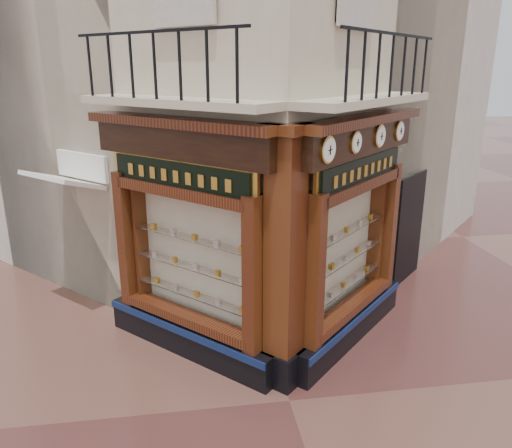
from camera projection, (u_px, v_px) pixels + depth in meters
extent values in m
plane|color=#4D2724|center=(289.00, 401.00, 7.34)|extent=(80.00, 80.00, 0.00)
cube|color=beige|center=(237.00, 7.00, 11.34)|extent=(11.31, 11.31, 12.00)
cube|color=beige|center=(136.00, 36.00, 13.47)|extent=(11.31, 11.31, 11.00)
cube|color=beige|center=(314.00, 37.00, 14.17)|extent=(11.31, 11.31, 11.00)
cube|color=black|center=(188.00, 338.00, 8.50)|extent=(2.72, 2.72, 0.55)
cube|color=#0E1D46|center=(180.00, 331.00, 8.29)|extent=(2.50, 2.50, 0.12)
cube|color=#351009|center=(254.00, 277.00, 7.26)|extent=(0.37, 0.37, 2.45)
cube|color=#351009|center=(127.00, 239.00, 8.84)|extent=(0.37, 0.37, 2.45)
cube|color=#FFF1C1|center=(198.00, 252.00, 8.31)|extent=(1.80, 1.80, 2.10)
cube|color=black|center=(180.00, 143.00, 7.52)|extent=(2.69, 2.69, 0.50)
cube|color=#351009|center=(176.00, 122.00, 7.37)|extent=(2.86, 2.86, 0.14)
cube|color=black|center=(350.00, 326.00, 8.91)|extent=(2.72, 2.72, 0.55)
cube|color=#0E1D46|center=(360.00, 318.00, 8.74)|extent=(2.50, 2.50, 0.12)
cube|color=#351009|center=(313.00, 273.00, 7.38)|extent=(0.37, 0.37, 2.45)
cube|color=#351009|center=(387.00, 227.00, 9.53)|extent=(0.37, 0.37, 2.45)
cube|color=#FFF1C1|center=(337.00, 244.00, 8.65)|extent=(1.80, 1.80, 2.10)
cube|color=black|center=(361.00, 139.00, 7.92)|extent=(2.69, 2.69, 0.50)
cube|color=#351009|center=(366.00, 119.00, 7.79)|extent=(2.86, 2.86, 0.14)
cube|color=black|center=(283.00, 365.00, 7.72)|extent=(0.78, 0.78, 0.55)
cube|color=#351009|center=(285.00, 249.00, 7.15)|extent=(0.64, 0.64, 3.50)
cube|color=#351009|center=(287.00, 128.00, 6.63)|extent=(0.85, 0.85, 0.14)
cube|color=beige|center=(174.00, 102.00, 7.27)|extent=(2.97, 2.97, 0.12)
cube|color=black|center=(153.00, 31.00, 6.73)|extent=(2.36, 2.36, 0.04)
cube|color=beige|center=(368.00, 100.00, 7.69)|extent=(2.97, 2.97, 0.12)
cube|color=black|center=(394.00, 34.00, 7.21)|extent=(2.36, 2.36, 0.04)
cylinder|color=gold|center=(328.00, 150.00, 6.76)|extent=(0.31, 0.31, 0.38)
cylinder|color=white|center=(330.00, 150.00, 6.74)|extent=(0.25, 0.25, 0.33)
cube|color=black|center=(330.00, 150.00, 6.74)|extent=(0.02, 0.02, 0.13)
cube|color=black|center=(330.00, 150.00, 6.74)|extent=(0.08, 0.08, 0.01)
cylinder|color=gold|center=(355.00, 142.00, 7.42)|extent=(0.27, 0.27, 0.33)
cylinder|color=white|center=(357.00, 143.00, 7.40)|extent=(0.22, 0.22, 0.29)
cube|color=black|center=(358.00, 143.00, 7.39)|extent=(0.02, 0.02, 0.11)
cube|color=black|center=(358.00, 143.00, 7.39)|extent=(0.07, 0.07, 0.01)
cylinder|color=gold|center=(379.00, 136.00, 8.10)|extent=(0.30, 0.30, 0.38)
cylinder|color=white|center=(381.00, 136.00, 8.08)|extent=(0.24, 0.24, 0.33)
cube|color=black|center=(382.00, 136.00, 8.07)|extent=(0.02, 0.02, 0.13)
cube|color=black|center=(382.00, 136.00, 8.07)|extent=(0.08, 0.08, 0.01)
cylinder|color=gold|center=(399.00, 131.00, 8.75)|extent=(0.28, 0.28, 0.35)
cylinder|color=white|center=(400.00, 131.00, 8.73)|extent=(0.23, 0.23, 0.30)
cube|color=black|center=(401.00, 131.00, 8.72)|extent=(0.02, 0.02, 0.12)
cube|color=black|center=(401.00, 131.00, 8.72)|extent=(0.07, 0.07, 0.01)
cube|color=gold|center=(180.00, 176.00, 7.64)|extent=(2.16, 2.16, 0.58)
cube|color=black|center=(178.00, 176.00, 7.60)|extent=(2.02, 2.02, 0.43)
cube|color=gold|center=(361.00, 170.00, 8.05)|extent=(2.14, 2.14, 0.57)
cube|color=black|center=(363.00, 170.00, 8.02)|extent=(2.00, 2.00, 0.43)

